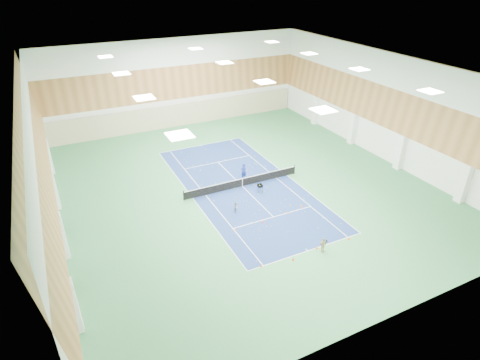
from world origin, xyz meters
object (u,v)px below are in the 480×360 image
Objects in this scene: child_apron at (323,245)px; child_court at (236,207)px; tennis_net at (242,182)px; coach at (244,171)px; ball_cart at (260,188)px.

child_court is at bearing 112.62° from child_apron.
tennis_net is 12.49m from child_apron.
child_apron reaches higher than child_court.
tennis_net is 1.75m from coach.
coach reaches higher than tennis_net.
ball_cart is (0.06, 10.63, -0.23)m from child_apron.
child_apron is at bearing -84.71° from ball_cart.
coach reaches higher than child_court.
child_apron reaches higher than tennis_net.
child_apron is at bearing 75.92° from coach.
tennis_net is at bearing 21.36° from child_court.
child_court is 1.18× the size of ball_cart.
tennis_net is 6.81× the size of coach.
ball_cart is at bearing -4.45° from child_court.
ball_cart is at bearing 79.04° from coach.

